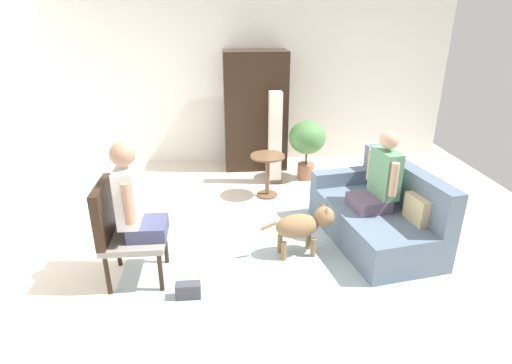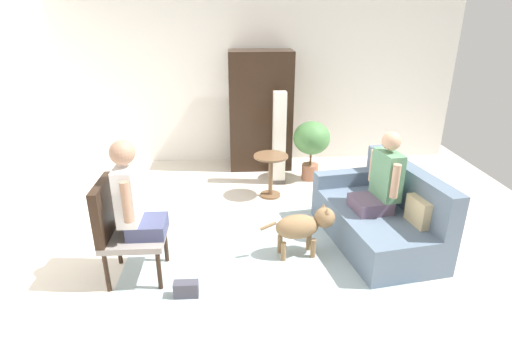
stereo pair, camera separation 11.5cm
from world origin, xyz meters
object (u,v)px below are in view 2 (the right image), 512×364
object	(u,v)px
potted_plant	(312,141)
column_lamp	(279,139)
handbag	(186,289)
armchair	(120,224)
armoire_cabinet	(260,111)
person_on_couch	(382,180)
round_end_table	(271,170)
person_on_armchair	(132,196)
dog	(304,226)
couch	(380,217)

from	to	relation	value
potted_plant	column_lamp	bearing A→B (deg)	-169.14
handbag	armchair	bearing A→B (deg)	149.83
armoire_cabinet	armchair	bearing A→B (deg)	-117.01
armchair	person_on_couch	xyz separation A→B (m)	(2.66, 0.50, 0.18)
armchair	person_on_couch	size ratio (longest dim) A/B	1.15
column_lamp	potted_plant	bearing A→B (deg)	10.86
potted_plant	armoire_cabinet	size ratio (longest dim) A/B	0.49
round_end_table	armoire_cabinet	world-z (taller)	armoire_cabinet
person_on_armchair	dog	bearing A→B (deg)	9.54
potted_plant	column_lamp	world-z (taller)	column_lamp
round_end_table	potted_plant	world-z (taller)	potted_plant
column_lamp	armoire_cabinet	xyz separation A→B (m)	(-0.22, 0.73, 0.25)
couch	person_on_armchair	xyz separation A→B (m)	(-2.55, -0.52, 0.56)
dog	person_on_armchair	bearing A→B (deg)	-170.46
person_on_couch	dog	distance (m)	0.98
person_on_couch	dog	xyz separation A→B (m)	(-0.86, -0.22, -0.40)
armoire_cabinet	handbag	xyz separation A→B (m)	(-0.92, -3.37, -0.85)
round_end_table	armchair	bearing A→B (deg)	-131.62
person_on_armchair	handbag	size ratio (longest dim) A/B	4.09
column_lamp	round_end_table	bearing A→B (deg)	-108.52
person_on_armchair	handbag	world-z (taller)	person_on_armchair
person_on_armchair	person_on_couch	bearing A→B (deg)	11.14
armchair	potted_plant	bearing A→B (deg)	46.56
armchair	column_lamp	xyz separation A→B (m)	(1.76, 2.29, 0.10)
round_end_table	column_lamp	world-z (taller)	column_lamp
potted_plant	dog	bearing A→B (deg)	-102.33
person_on_couch	handbag	world-z (taller)	person_on_couch
round_end_table	dog	size ratio (longest dim) A/B	0.75
armchair	person_on_armchair	xyz separation A→B (m)	(0.15, 0.00, 0.28)
couch	armoire_cabinet	distance (m)	2.82
potted_plant	handbag	world-z (taller)	potted_plant
potted_plant	handbag	distance (m)	3.24
couch	round_end_table	xyz separation A→B (m)	(-1.11, 1.27, 0.09)
couch	handbag	world-z (taller)	couch
couch	armoire_cabinet	size ratio (longest dim) A/B	0.94
person_on_couch	round_end_table	xyz separation A→B (m)	(-1.07, 1.30, -0.37)
armchair	column_lamp	distance (m)	2.89
couch	column_lamp	size ratio (longest dim) A/B	1.27
column_lamp	armoire_cabinet	world-z (taller)	armoire_cabinet
person_on_couch	armoire_cabinet	world-z (taller)	armoire_cabinet
potted_plant	handbag	bearing A→B (deg)	-120.84
person_on_armchair	potted_plant	size ratio (longest dim) A/B	1.02
column_lamp	handbag	bearing A→B (deg)	-113.29
person_on_couch	handbag	distance (m)	2.31
potted_plant	handbag	size ratio (longest dim) A/B	4.00
couch	person_on_armchair	bearing A→B (deg)	-168.40
couch	round_end_table	bearing A→B (deg)	131.05
armchair	person_on_couch	bearing A→B (deg)	10.55
handbag	couch	bearing A→B (deg)	23.03
person_on_couch	column_lamp	xyz separation A→B (m)	(-0.90, 1.79, -0.08)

